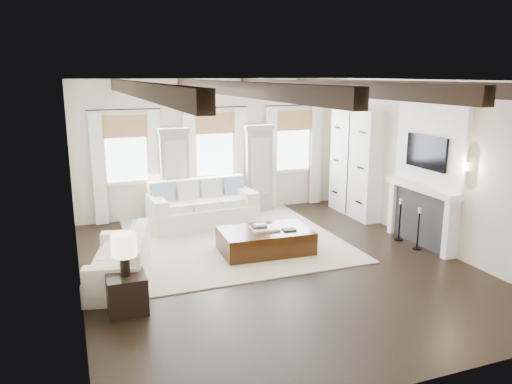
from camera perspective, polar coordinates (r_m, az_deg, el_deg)
name	(u,v)px	position (r m, az deg, el deg)	size (l,w,h in m)	color
ground	(275,265)	(8.94, 2.16, -8.34)	(7.50, 7.50, 0.00)	black
room_shell	(293,150)	(9.54, 4.30, 4.79)	(6.54, 7.54, 3.22)	beige
area_rug	(233,239)	(10.25, -2.59, -5.39)	(4.09, 4.35, 0.02)	beige
sofa_back	(202,207)	(11.21, -6.22, -1.75)	(2.38, 1.18, 1.00)	white
sofa_left	(123,263)	(8.41, -14.95, -7.84)	(1.27, 2.04, 0.81)	white
ottoman	(265,241)	(9.49, 1.07, -5.60)	(1.69, 1.05, 0.44)	black
tray	(265,229)	(9.41, 1.01, -4.21)	(0.50, 0.38, 0.04)	white
book_lower	(259,227)	(9.39, 0.36, -3.99)	(0.26, 0.20, 0.04)	#262628
book_upper	(260,225)	(9.40, 0.51, -3.75)	(0.22, 0.17, 0.03)	beige
book_loose	(289,230)	(9.39, 3.81, -4.31)	(0.24, 0.18, 0.03)	#262628
side_table_front	(127,293)	(7.44, -14.54, -11.15)	(0.54, 0.54, 0.54)	black
lamp_front	(124,248)	(7.19, -14.86, -6.15)	(0.36, 0.36, 0.61)	black
side_table_back	(156,208)	(11.82, -11.36, -1.80)	(0.35, 0.35, 0.53)	black
lamp_back	(155,181)	(11.67, -11.50, 1.22)	(0.32, 0.32, 0.55)	black
candlestick_near	(418,232)	(10.10, 18.04, -4.37)	(0.17, 0.17, 0.83)	black
candlestick_far	(400,223)	(10.53, 16.09, -3.41)	(0.18, 0.18, 0.87)	black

